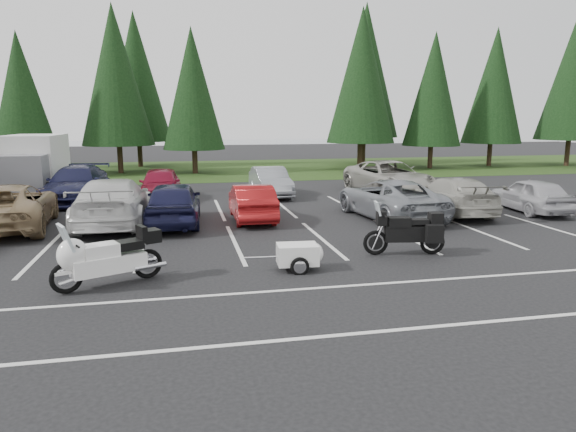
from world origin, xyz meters
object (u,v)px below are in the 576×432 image
(car_near_2, at_px, (10,207))
(car_near_3, at_px, (113,202))
(car_near_5, at_px, (252,202))
(car_near_7, at_px, (453,195))
(cargo_trailer, at_px, (297,257))
(touring_motorcycle, at_px, (108,253))
(car_near_8, at_px, (531,195))
(adventure_motorcycle, at_px, (405,228))
(car_far_3, at_px, (270,182))
(box_truck, at_px, (30,166))
(car_far_4, at_px, (389,178))
(car_near_6, at_px, (390,198))
(car_far_2, at_px, (161,184))
(car_near_4, at_px, (173,203))
(car_far_1, at_px, (77,184))

(car_near_2, relative_size, car_near_3, 0.97)
(car_near_5, bearing_deg, car_near_7, 178.01)
(cargo_trailer, bearing_deg, touring_motorcycle, -172.01)
(car_near_8, relative_size, adventure_motorcycle, 1.61)
(car_near_2, height_order, car_far_3, car_near_2)
(cargo_trailer, bearing_deg, car_far_3, 87.19)
(car_far_3, height_order, touring_motorcycle, touring_motorcycle)
(car_far_3, relative_size, adventure_motorcycle, 1.69)
(car_near_5, height_order, car_far_3, car_far_3)
(box_truck, height_order, adventure_motorcycle, box_truck)
(box_truck, distance_m, car_far_4, 17.32)
(car_far_3, bearing_deg, car_near_6, -63.09)
(car_far_2, xyz_separation_m, car_far_4, (11.01, -0.26, 0.07))
(car_near_4, relative_size, car_far_4, 0.78)
(car_near_8, relative_size, car_far_4, 0.69)
(box_truck, height_order, car_far_3, box_truck)
(car_far_1, height_order, car_far_4, car_far_4)
(car_near_5, relative_size, adventure_motorcycle, 1.61)
(car_near_3, distance_m, adventure_motorcycle, 10.12)
(car_near_2, bearing_deg, car_near_7, 172.62)
(car_far_3, bearing_deg, car_near_3, -141.02)
(car_near_2, relative_size, car_far_2, 1.27)
(car_near_3, relative_size, car_near_8, 1.42)
(box_truck, relative_size, car_near_5, 1.39)
(box_truck, height_order, car_near_5, box_truck)
(car_far_2, xyz_separation_m, car_far_3, (5.13, 0.26, -0.05))
(cargo_trailer, bearing_deg, car_near_4, 119.73)
(car_far_2, bearing_deg, car_near_5, -55.93)
(car_near_4, relative_size, touring_motorcycle, 1.65)
(box_truck, xyz_separation_m, car_near_5, (9.51, -7.94, -0.79))
(box_truck, xyz_separation_m, cargo_trailer, (9.71, -14.55, -1.12))
(car_near_3, xyz_separation_m, car_near_6, (10.02, -0.69, -0.10))
(car_far_1, distance_m, touring_motorcycle, 13.00)
(car_far_1, relative_size, car_far_3, 1.29)
(car_near_5, bearing_deg, car_near_2, -0.14)
(car_near_8, height_order, adventure_motorcycle, adventure_motorcycle)
(car_far_4, bearing_deg, car_near_8, -64.26)
(car_far_1, xyz_separation_m, touring_motorcycle, (2.91, -12.68, -0.02))
(car_near_6, bearing_deg, adventure_motorcycle, 65.36)
(adventure_motorcycle, bearing_deg, car_far_2, 130.57)
(car_near_2, distance_m, adventure_motorcycle, 13.01)
(car_far_3, bearing_deg, car_near_2, -152.22)
(box_truck, xyz_separation_m, car_near_6, (14.65, -8.59, -0.72))
(car_near_3, distance_m, car_near_4, 2.09)
(car_far_2, bearing_deg, car_far_1, 176.26)
(car_far_2, distance_m, adventure_motorcycle, 13.13)
(car_near_8, relative_size, cargo_trailer, 2.80)
(box_truck, bearing_deg, touring_motorcycle, -70.28)
(car_near_7, xyz_separation_m, car_far_2, (-11.35, 5.76, 0.02))
(car_near_8, distance_m, car_far_2, 15.81)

